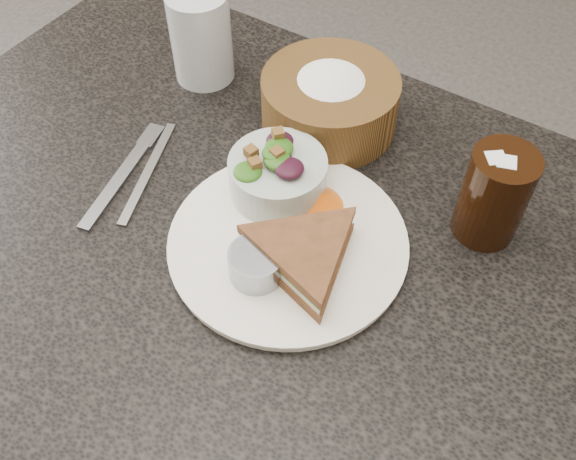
# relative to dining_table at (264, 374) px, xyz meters

# --- Properties ---
(floor) EXTENTS (6.00, 6.00, 0.00)m
(floor) POSITION_rel_dining_table_xyz_m (0.00, 0.00, -0.38)
(floor) COLOR #555350
(floor) RESTS_ON ground
(dining_table) EXTENTS (1.00, 0.70, 0.75)m
(dining_table) POSITION_rel_dining_table_xyz_m (0.00, 0.00, 0.00)
(dining_table) COLOR black
(dining_table) RESTS_ON floor
(dinner_plate) EXTENTS (0.27, 0.27, 0.01)m
(dinner_plate) POSITION_rel_dining_table_xyz_m (0.04, 0.00, 0.38)
(dinner_plate) COLOR white
(dinner_plate) RESTS_ON dining_table
(sandwich) EXTENTS (0.19, 0.19, 0.04)m
(sandwich) POSITION_rel_dining_table_xyz_m (0.08, -0.02, 0.41)
(sandwich) COLOR brown
(sandwich) RESTS_ON dinner_plate
(salad_bowl) EXTENTS (0.14, 0.14, 0.07)m
(salad_bowl) POSITION_rel_dining_table_xyz_m (-0.01, 0.06, 0.42)
(salad_bowl) COLOR #A3B0AA
(salad_bowl) RESTS_ON dinner_plate
(dressing_ramekin) EXTENTS (0.06, 0.06, 0.04)m
(dressing_ramekin) POSITION_rel_dining_table_xyz_m (0.04, -0.05, 0.40)
(dressing_ramekin) COLOR gray
(dressing_ramekin) RESTS_ON dinner_plate
(orange_wedge) EXTENTS (0.09, 0.09, 0.03)m
(orange_wedge) POSITION_rel_dining_table_xyz_m (0.04, 0.06, 0.40)
(orange_wedge) COLOR orange
(orange_wedge) RESTS_ON dinner_plate
(fork) EXTENTS (0.05, 0.17, 0.00)m
(fork) POSITION_rel_dining_table_xyz_m (-0.18, -0.02, 0.38)
(fork) COLOR gray
(fork) RESTS_ON dining_table
(knife) EXTENTS (0.07, 0.17, 0.00)m
(knife) POSITION_rel_dining_table_xyz_m (-0.16, 0.01, 0.38)
(knife) COLOR #949494
(knife) RESTS_ON dining_table
(bread_basket) EXTENTS (0.23, 0.23, 0.10)m
(bread_basket) POSITION_rel_dining_table_xyz_m (-0.02, 0.20, 0.42)
(bread_basket) COLOR brown
(bread_basket) RESTS_ON dining_table
(cola_glass) EXTENTS (0.09, 0.09, 0.13)m
(cola_glass) POSITION_rel_dining_table_xyz_m (0.22, 0.15, 0.44)
(cola_glass) COLOR black
(cola_glass) RESTS_ON dining_table
(water_glass) EXTENTS (0.09, 0.09, 0.13)m
(water_glass) POSITION_rel_dining_table_xyz_m (-0.22, 0.20, 0.44)
(water_glass) COLOR silver
(water_glass) RESTS_ON dining_table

